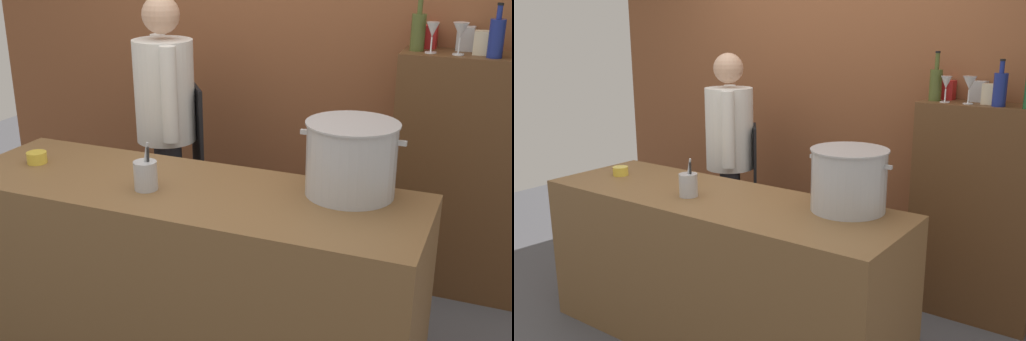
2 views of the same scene
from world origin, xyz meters
The scene contains 15 objects.
ground_plane centered at (0.00, 0.00, 0.00)m, with size 8.00×8.00×0.00m, color #4C4C51.
brick_back_panel centered at (0.00, 1.40, 1.50)m, with size 4.40×0.10×3.00m, color brown.
prep_counter centered at (0.00, 0.00, 0.45)m, with size 2.18×0.70×0.90m, color brown.
bar_cabinet centered at (1.11, 1.19, 0.69)m, with size 0.76×0.32×1.38m, color brown.
chef centered at (-0.52, 0.75, 0.96)m, with size 0.42×0.45×1.66m.
stockpot_large centered at (0.71, 0.20, 1.06)m, with size 0.46×0.40×0.32m.
utensil_crock centered at (-0.14, -0.09, 0.97)m, with size 0.10×0.10×0.22m.
butter_jar centered at (-0.82, 0.01, 0.93)m, with size 0.10×0.10×0.06m, color yellow.
wine_bottle_olive centered at (0.80, 1.18, 1.49)m, with size 0.08×0.08×0.31m.
wine_bottle_cobalt centered at (1.20, 1.11, 1.48)m, with size 0.08×0.08×0.27m.
wine_glass_tall centered at (1.02, 1.13, 1.50)m, with size 0.08×0.08×0.17m.
wine_glass_wide centered at (0.88, 1.13, 1.49)m, with size 0.07×0.07×0.16m.
spice_tin_red centered at (0.84, 1.29, 1.44)m, with size 0.09×0.09×0.12m, color red.
spice_tin_silver centered at (1.04, 1.29, 1.44)m, with size 0.09×0.09×0.13m, color #B2B2B7.
spice_tin_cream centered at (1.12, 1.18, 1.44)m, with size 0.07×0.07×0.12m, color beige.
Camera 2 is at (1.94, -2.25, 1.79)m, focal length 38.57 mm.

